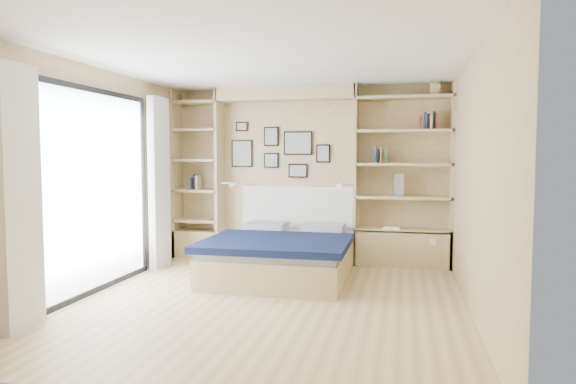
# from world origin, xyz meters

# --- Properties ---
(ground) EXTENTS (4.50, 4.50, 0.00)m
(ground) POSITION_xyz_m (0.00, 0.00, 0.00)
(ground) COLOR #DBBE88
(ground) RESTS_ON ground
(room_shell) EXTENTS (4.50, 4.50, 4.50)m
(room_shell) POSITION_xyz_m (-0.39, 1.52, 1.08)
(room_shell) COLOR #D7B67D
(room_shell) RESTS_ON ground
(bed) EXTENTS (1.73, 2.15, 1.07)m
(bed) POSITION_xyz_m (-0.12, 1.16, 0.28)
(bed) COLOR tan
(bed) RESTS_ON ground
(photo_gallery) EXTENTS (1.48, 0.02, 0.82)m
(photo_gallery) POSITION_xyz_m (-0.45, 2.22, 1.60)
(photo_gallery) COLOR black
(photo_gallery) RESTS_ON ground
(reading_lamps) EXTENTS (1.92, 0.12, 0.15)m
(reading_lamps) POSITION_xyz_m (-0.30, 2.00, 1.10)
(reading_lamps) COLOR silver
(reading_lamps) RESTS_ON ground
(shelf_decor) EXTENTS (3.57, 0.23, 2.03)m
(shelf_decor) POSITION_xyz_m (1.11, 2.07, 1.70)
(shelf_decor) COLOR navy
(shelf_decor) RESTS_ON ground
(deck_chair) EXTENTS (0.65, 0.90, 0.82)m
(deck_chair) POSITION_xyz_m (-3.17, 1.11, 0.39)
(deck_chair) COLOR tan
(deck_chair) RESTS_ON ground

